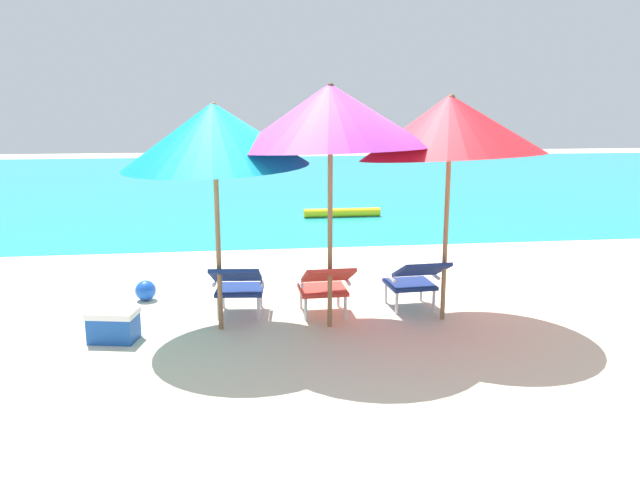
# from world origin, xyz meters

# --- Properties ---
(ground_plane) EXTENTS (40.00, 40.00, 0.00)m
(ground_plane) POSITION_xyz_m (0.00, 4.00, 0.00)
(ground_plane) COLOR beige
(ocean_band) EXTENTS (40.00, 18.00, 0.01)m
(ocean_band) POSITION_xyz_m (0.00, 12.23, 0.00)
(ocean_band) COLOR teal
(ocean_band) RESTS_ON ground_plane
(swim_buoy) EXTENTS (1.60, 0.18, 0.18)m
(swim_buoy) POSITION_xyz_m (1.18, 5.99, 0.10)
(swim_buoy) COLOR yellow
(swim_buoy) RESTS_ON ocean_band
(lounge_chair_left) EXTENTS (0.62, 0.92, 0.68)m
(lounge_chair_left) POSITION_xyz_m (-0.97, -0.09, 0.40)
(lounge_chair_left) COLOR navy
(lounge_chair_left) RESTS_ON ground_plane
(lounge_chair_center) EXTENTS (0.56, 0.89, 0.68)m
(lounge_chair_center) POSITION_xyz_m (-0.03, -0.22, 0.40)
(lounge_chair_center) COLOR red
(lounge_chair_center) RESTS_ON ground_plane
(lounge_chair_right) EXTENTS (0.59, 0.91, 0.68)m
(lounge_chair_right) POSITION_xyz_m (1.01, -0.13, 0.40)
(lounge_chair_right) COLOR navy
(lounge_chair_right) RESTS_ON ground_plane
(beach_umbrella_left) EXTENTS (2.61, 2.60, 2.38)m
(beach_umbrella_left) POSITION_xyz_m (-1.16, -0.40, 2.03)
(beach_umbrella_left) COLOR olive
(beach_umbrella_left) RESTS_ON ground_plane
(beach_umbrella_center) EXTENTS (2.82, 2.83, 2.58)m
(beach_umbrella_center) POSITION_xyz_m (-0.01, -0.47, 2.20)
(beach_umbrella_center) COLOR olive
(beach_umbrella_center) RESTS_ON ground_plane
(beach_umbrella_right) EXTENTS (2.71, 2.72, 2.49)m
(beach_umbrella_right) POSITION_xyz_m (1.26, -0.40, 2.10)
(beach_umbrella_right) COLOR olive
(beach_umbrella_right) RESTS_ON ground_plane
(beach_ball) EXTENTS (0.25, 0.25, 0.25)m
(beach_ball) POSITION_xyz_m (-2.09, 0.71, 0.12)
(beach_ball) COLOR blue
(beach_ball) RESTS_ON ground_plane
(cooler_box) EXTENTS (0.52, 0.41, 0.32)m
(cooler_box) POSITION_xyz_m (-2.22, -0.60, 0.16)
(cooler_box) COLOR #194CA5
(cooler_box) RESTS_ON ground_plane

